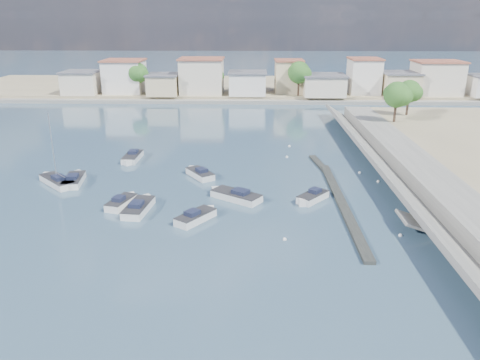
{
  "coord_description": "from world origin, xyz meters",
  "views": [
    {
      "loc": [
        -2.76,
        -37.04,
        19.35
      ],
      "look_at": [
        -4.12,
        13.74,
        1.4
      ],
      "focal_mm": 35.0,
      "sensor_mm": 36.0,
      "label": 1
    }
  ],
  "objects_px": {
    "motorboat_e": "(74,180)",
    "sailboat": "(56,181)",
    "motorboat_d": "(312,198)",
    "motorboat_f": "(199,174)",
    "motorboat_g": "(132,158)",
    "motorboat_a": "(139,207)",
    "motorboat_h": "(197,217)",
    "motorboat_c": "(234,196)",
    "motorboat_b": "(122,202)"
  },
  "relations": [
    {
      "from": "motorboat_b",
      "to": "motorboat_d",
      "type": "bearing_deg",
      "value": 5.12
    },
    {
      "from": "motorboat_b",
      "to": "motorboat_g",
      "type": "height_order",
      "value": "same"
    },
    {
      "from": "motorboat_d",
      "to": "motorboat_f",
      "type": "relative_size",
      "value": 0.88
    },
    {
      "from": "motorboat_b",
      "to": "motorboat_h",
      "type": "height_order",
      "value": "same"
    },
    {
      "from": "motorboat_e",
      "to": "sailboat",
      "type": "xyz_separation_m",
      "value": [
        -2.03,
        -0.52,
        0.04
      ]
    },
    {
      "from": "motorboat_b",
      "to": "motorboat_a",
      "type": "bearing_deg",
      "value": -30.82
    },
    {
      "from": "motorboat_b",
      "to": "motorboat_d",
      "type": "height_order",
      "value": "same"
    },
    {
      "from": "motorboat_c",
      "to": "motorboat_d",
      "type": "relative_size",
      "value": 1.41
    },
    {
      "from": "motorboat_f",
      "to": "motorboat_h",
      "type": "distance_m",
      "value": 13.46
    },
    {
      "from": "motorboat_c",
      "to": "sailboat",
      "type": "relative_size",
      "value": 0.66
    },
    {
      "from": "motorboat_a",
      "to": "motorboat_f",
      "type": "height_order",
      "value": "same"
    },
    {
      "from": "motorboat_d",
      "to": "motorboat_h",
      "type": "relative_size",
      "value": 0.9
    },
    {
      "from": "motorboat_e",
      "to": "sailboat",
      "type": "bearing_deg",
      "value": -165.58
    },
    {
      "from": "motorboat_h",
      "to": "sailboat",
      "type": "xyz_separation_m",
      "value": [
        -18.29,
        10.12,
        0.04
      ]
    },
    {
      "from": "motorboat_b",
      "to": "motorboat_g",
      "type": "distance_m",
      "value": 16.77
    },
    {
      "from": "motorboat_b",
      "to": "motorboat_h",
      "type": "relative_size",
      "value": 0.99
    },
    {
      "from": "motorboat_b",
      "to": "motorboat_e",
      "type": "bearing_deg",
      "value": 137.83
    },
    {
      "from": "motorboat_e",
      "to": "sailboat",
      "type": "distance_m",
      "value": 2.09
    },
    {
      "from": "sailboat",
      "to": "motorboat_g",
      "type": "bearing_deg",
      "value": 55.66
    },
    {
      "from": "motorboat_e",
      "to": "motorboat_f",
      "type": "xyz_separation_m",
      "value": [
        14.99,
        2.76,
        -0.0
      ]
    },
    {
      "from": "motorboat_a",
      "to": "motorboat_e",
      "type": "xyz_separation_m",
      "value": [
        -9.92,
        8.33,
        -0.0
      ]
    },
    {
      "from": "motorboat_a",
      "to": "motorboat_h",
      "type": "distance_m",
      "value": 6.75
    },
    {
      "from": "motorboat_c",
      "to": "motorboat_e",
      "type": "bearing_deg",
      "value": 166.34
    },
    {
      "from": "motorboat_g",
      "to": "motorboat_d",
      "type": "bearing_deg",
      "value": -31.95
    },
    {
      "from": "motorboat_a",
      "to": "sailboat",
      "type": "bearing_deg",
      "value": 146.83
    },
    {
      "from": "sailboat",
      "to": "motorboat_h",
      "type": "bearing_deg",
      "value": -28.97
    },
    {
      "from": "motorboat_g",
      "to": "motorboat_h",
      "type": "relative_size",
      "value": 1.22
    },
    {
      "from": "motorboat_d",
      "to": "motorboat_e",
      "type": "height_order",
      "value": "same"
    },
    {
      "from": "motorboat_d",
      "to": "motorboat_f",
      "type": "distance_m",
      "value": 15.5
    },
    {
      "from": "motorboat_b",
      "to": "motorboat_f",
      "type": "bearing_deg",
      "value": 53.78
    },
    {
      "from": "motorboat_h",
      "to": "motorboat_c",
      "type": "bearing_deg",
      "value": 59.37
    },
    {
      "from": "motorboat_f",
      "to": "sailboat",
      "type": "relative_size",
      "value": 0.53
    },
    {
      "from": "motorboat_b",
      "to": "motorboat_h",
      "type": "bearing_deg",
      "value": -22.92
    },
    {
      "from": "motorboat_e",
      "to": "motorboat_f",
      "type": "height_order",
      "value": "same"
    },
    {
      "from": "motorboat_f",
      "to": "motorboat_h",
      "type": "height_order",
      "value": "same"
    },
    {
      "from": "motorboat_a",
      "to": "motorboat_d",
      "type": "distance_m",
      "value": 18.62
    },
    {
      "from": "motorboat_b",
      "to": "motorboat_e",
      "type": "distance_m",
      "value": 10.52
    },
    {
      "from": "motorboat_b",
      "to": "motorboat_f",
      "type": "xyz_separation_m",
      "value": [
        7.19,
        9.82,
        0.0
      ]
    },
    {
      "from": "motorboat_g",
      "to": "motorboat_a",
      "type": "bearing_deg",
      "value": -73.84
    },
    {
      "from": "motorboat_h",
      "to": "motorboat_d",
      "type": "bearing_deg",
      "value": 24.26
    },
    {
      "from": "motorboat_d",
      "to": "motorboat_h",
      "type": "xyz_separation_m",
      "value": [
        -12.02,
        -5.42,
        0.0
      ]
    },
    {
      "from": "motorboat_a",
      "to": "motorboat_e",
      "type": "distance_m",
      "value": 12.96
    },
    {
      "from": "motorboat_a",
      "to": "motorboat_e",
      "type": "relative_size",
      "value": 1.02
    },
    {
      "from": "motorboat_f",
      "to": "motorboat_h",
      "type": "xyz_separation_m",
      "value": [
        1.27,
        -13.4,
        0.0
      ]
    },
    {
      "from": "motorboat_a",
      "to": "motorboat_g",
      "type": "distance_m",
      "value": 18.49
    },
    {
      "from": "motorboat_g",
      "to": "motorboat_f",
      "type": "bearing_deg",
      "value": -33.16
    },
    {
      "from": "motorboat_h",
      "to": "motorboat_f",
      "type": "bearing_deg",
      "value": 95.42
    },
    {
      "from": "motorboat_a",
      "to": "sailboat",
      "type": "relative_size",
      "value": 0.65
    },
    {
      "from": "motorboat_c",
      "to": "motorboat_g",
      "type": "xyz_separation_m",
      "value": [
        -14.95,
        14.23,
        0.0
      ]
    },
    {
      "from": "motorboat_d",
      "to": "motorboat_f",
      "type": "xyz_separation_m",
      "value": [
        -13.29,
        7.98,
        0.0
      ]
    }
  ]
}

